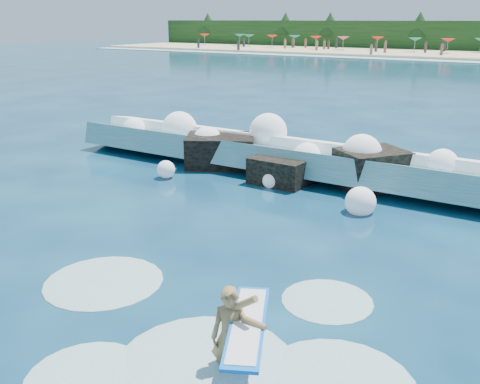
{
  "coord_description": "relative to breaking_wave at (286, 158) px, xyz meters",
  "views": [
    {
      "loc": [
        8.19,
        -8.61,
        5.27
      ],
      "look_at": [
        1.5,
        2.0,
        1.2
      ],
      "focal_mm": 40.0,
      "sensor_mm": 36.0,
      "label": 1
    }
  ],
  "objects": [
    {
      "name": "ground",
      "position": [
        0.36,
        -8.04,
        -0.53
      ],
      "size": [
        200.0,
        200.0,
        0.0
      ],
      "primitive_type": "plane",
      "color": "#082641",
      "rests_on": "ground"
    },
    {
      "name": "breaking_wave",
      "position": [
        0.0,
        0.0,
        0.0
      ],
      "size": [
        17.48,
        2.75,
        1.51
      ],
      "color": "teal",
      "rests_on": "ground"
    },
    {
      "name": "rock_cluster",
      "position": [
        0.14,
        -0.55,
        -0.07
      ],
      "size": [
        8.53,
        3.28,
        1.45
      ],
      "color": "black",
      "rests_on": "ground"
    },
    {
      "name": "surfer_with_board",
      "position": [
        4.65,
        -10.63,
        0.1
      ],
      "size": [
        1.48,
        2.86,
        1.69
      ],
      "color": "olive",
      "rests_on": "ground"
    },
    {
      "name": "wave_spray",
      "position": [
        -0.08,
        -0.12,
        0.44
      ],
      "size": [
        15.41,
        4.62,
        2.06
      ],
      "color": "white",
      "rests_on": "ground"
    },
    {
      "name": "surf_foam",
      "position": [
        3.96,
        -10.34,
        -0.53
      ],
      "size": [
        9.04,
        6.05,
        0.15
      ],
      "color": "silver",
      "rests_on": "ground"
    },
    {
      "name": "beachgoers",
      "position": [
        -4.49,
        67.96,
        0.6
      ],
      "size": [
        96.07,
        13.83,
        1.94
      ],
      "color": "#3F332D",
      "rests_on": "ground"
    }
  ]
}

